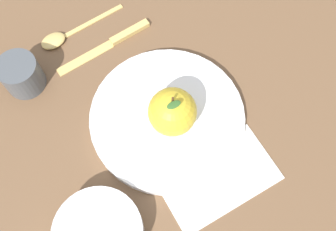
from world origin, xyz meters
The scene contains 7 objects.
ground_plane centered at (0.00, 0.00, 0.00)m, with size 2.40×2.40×0.00m, color brown.
dinner_plate centered at (0.04, 0.04, 0.01)m, with size 0.27×0.27×0.02m.
apple centered at (0.05, 0.04, 0.06)m, with size 0.08×0.08×0.09m.
cup centered at (-0.07, -0.21, 0.03)m, with size 0.07×0.07×0.06m.
knife centered at (-0.14, -0.04, 0.00)m, with size 0.10×0.18×0.01m.
spoon centered at (-0.16, -0.14, 0.01)m, with size 0.10×0.17×0.01m.
linen_napkin centered at (0.15, 0.10, 0.00)m, with size 0.11×0.19×0.00m, color silver.
Camera 1 is at (0.29, -0.00, 0.63)m, focal length 41.37 mm.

